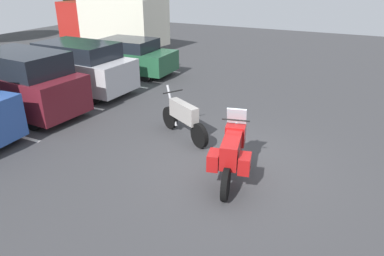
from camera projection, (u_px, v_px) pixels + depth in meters
name	position (u px, v px, depth m)	size (l,w,h in m)	color
ground	(230.00, 164.00, 8.72)	(44.00, 44.00, 0.10)	#38383A
motorcycle_touring	(232.00, 151.00, 7.78)	(2.13, 0.98, 1.46)	black
motorcycle_second	(183.00, 118.00, 9.83)	(1.18, 1.93, 1.31)	black
car_maroon	(21.00, 83.00, 11.40)	(2.11, 4.51, 2.02)	maroon
car_silver	(76.00, 67.00, 13.50)	(2.04, 4.59, 1.87)	#B7B7BC
car_green	(124.00, 56.00, 16.07)	(2.02, 4.73, 1.55)	#235638
box_truck	(112.00, 21.00, 21.34)	(3.19, 7.42, 2.91)	#A51E19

